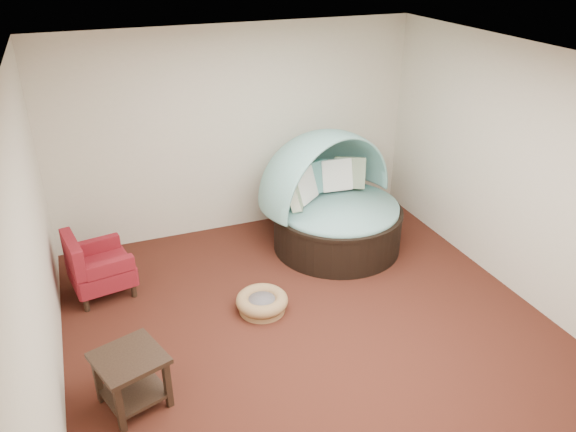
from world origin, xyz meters
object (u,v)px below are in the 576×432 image
object	(u,v)px
pet_basket	(262,302)
side_table	(131,373)
red_armchair	(96,267)
canopy_daybed	(333,195)

from	to	relation	value
pet_basket	side_table	bearing A→B (deg)	-149.23
side_table	red_armchair	bearing A→B (deg)	94.38
red_armchair	side_table	world-z (taller)	red_armchair
pet_basket	red_armchair	bearing A→B (deg)	148.69
canopy_daybed	side_table	distance (m)	3.53
pet_basket	side_table	xyz separation A→B (m)	(-1.51, -0.90, 0.24)
side_table	pet_basket	bearing A→B (deg)	30.77
red_armchair	canopy_daybed	bearing A→B (deg)	-8.13
pet_basket	canopy_daybed	bearing A→B (deg)	38.76
canopy_daybed	pet_basket	distance (m)	1.87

